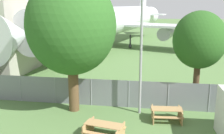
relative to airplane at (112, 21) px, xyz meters
name	(u,v)px	position (x,y,z in m)	size (l,w,h in m)	color
perimeter_fence	(129,94)	(4.76, -23.42, -3.25)	(56.07, 0.07, 1.86)	gray
airplane	(112,21)	(0.00, 0.00, 0.00)	(37.45, 46.04, 12.64)	silver
picnic_bench_near_cabin	(167,113)	(7.16, -25.11, -3.71)	(1.90, 1.53, 0.76)	tan
picnic_bench_open_grass	(104,129)	(3.89, -27.66, -3.70)	(2.23, 1.78, 0.76)	tan
tree_left_of_cabin	(71,26)	(1.32, -24.42, 1.23)	(5.45, 5.45, 8.44)	brown
tree_far_right	(199,40)	(9.09, -22.82, 0.32)	(3.30, 3.30, 6.35)	#4C3823
light_mast	(141,34)	(5.53, -24.22, 0.79)	(0.44, 0.44, 8.20)	#99999E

